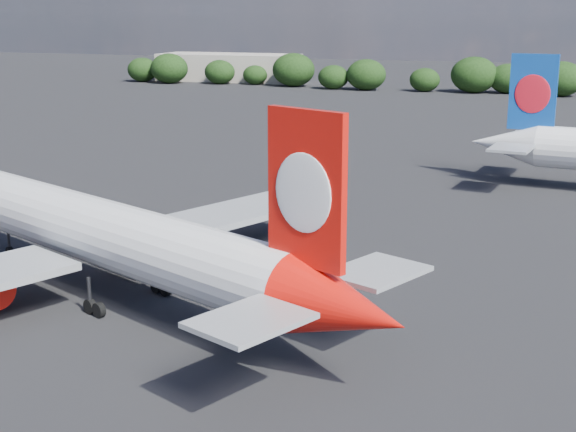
% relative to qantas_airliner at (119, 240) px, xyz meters
% --- Properties ---
extents(ground, '(500.00, 500.00, 0.00)m').
position_rel_qantas_airliner_xyz_m(ground, '(-2.61, 46.58, -4.77)').
color(ground, black).
rests_on(ground, ground).
extents(qantas_airliner, '(45.70, 44.04, 15.67)m').
position_rel_qantas_airliner_xyz_m(qantas_airliner, '(0.00, 0.00, 0.00)').
color(qantas_airliner, white).
rests_on(qantas_airliner, ground).
extents(terminal_building, '(42.00, 16.00, 8.00)m').
position_rel_qantas_airliner_xyz_m(terminal_building, '(-67.61, 178.58, -0.77)').
color(terminal_building, gray).
rests_on(terminal_building, ground).
extents(highway_sign, '(6.00, 0.30, 4.50)m').
position_rel_qantas_airliner_xyz_m(highway_sign, '(-20.61, 162.58, -1.64)').
color(highway_sign, '#136328').
rests_on(highway_sign, ground).
extents(billboard_yellow, '(5.00, 0.30, 5.50)m').
position_rel_qantas_airliner_xyz_m(billboard_yellow, '(9.39, 168.58, -0.90)').
color(billboard_yellow, gold).
rests_on(billboard_yellow, ground).
extents(horizon_treeline, '(203.91, 13.91, 9.28)m').
position_rel_qantas_airliner_xyz_m(horizon_treeline, '(5.95, 164.97, -0.72)').
color(horizon_treeline, black).
rests_on(horizon_treeline, ground).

